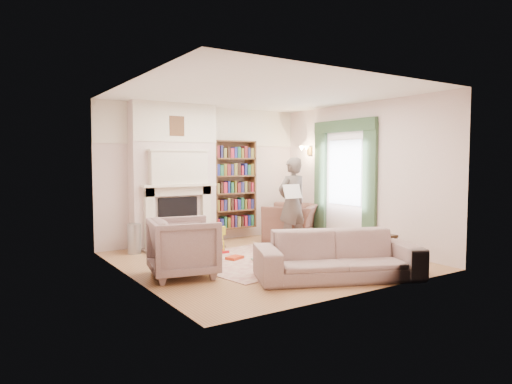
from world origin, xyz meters
TOP-DOWN VIEW (x-y plane):
  - floor at (0.00, 0.00)m, footprint 4.50×4.50m
  - ceiling at (0.00, 0.00)m, footprint 4.50×4.50m
  - wall_back at (0.00, 2.25)m, footprint 4.50×0.00m
  - wall_front at (0.00, -2.25)m, footprint 4.50×0.00m
  - wall_left at (-2.25, 0.00)m, footprint 0.00×4.50m
  - wall_right at (2.25, 0.00)m, footprint 0.00×4.50m
  - fireplace at (-0.75, 2.05)m, footprint 1.70×0.58m
  - bookcase at (0.65, 2.12)m, footprint 1.00×0.24m
  - window at (2.23, 0.40)m, footprint 0.02×0.90m
  - curtain_left at (2.20, -0.30)m, footprint 0.07×0.32m
  - curtain_right at (2.20, 1.10)m, footprint 0.07×0.32m
  - pelmet at (2.19, 0.40)m, footprint 0.09×1.70m
  - wall_sconce at (2.03, 1.50)m, footprint 0.20×0.24m
  - rug at (0.12, 0.14)m, footprint 3.12×2.59m
  - armchair_reading at (1.58, 1.30)m, footprint 1.55×1.54m
  - armchair_left at (-1.58, -0.24)m, footprint 1.12×1.10m
  - sofa at (0.23, -1.55)m, footprint 2.50×1.77m
  - man_reading at (1.13, 0.70)m, footprint 0.65×0.44m
  - newspaper at (0.98, 0.50)m, footprint 0.40×0.13m
  - coffee_table at (1.49, -1.06)m, footprint 0.72×0.48m
  - paraffin_heater at (-1.66, 1.75)m, footprint 0.26×0.26m
  - rocking_horse at (-0.49, 0.93)m, footprint 0.56×0.24m
  - board_game at (-0.08, -0.06)m, footprint 0.41×0.41m
  - game_box_lid at (-0.39, 0.32)m, footprint 0.34×0.29m
  - comic_annuals at (0.16, -0.32)m, footprint 0.57×0.48m

SIDE VIEW (x-z plane):
  - floor at x=0.00m, z-range 0.00..0.00m
  - rug at x=0.12m, z-range 0.00..0.01m
  - comic_annuals at x=0.16m, z-range 0.01..0.03m
  - board_game at x=-0.08m, z-range 0.01..0.04m
  - game_box_lid at x=-0.39m, z-range 0.01..0.06m
  - coffee_table at x=1.49m, z-range 0.00..0.45m
  - rocking_horse at x=-0.49m, z-range 0.00..0.49m
  - paraffin_heater at x=-1.66m, z-range 0.00..0.55m
  - sofa at x=0.23m, z-range 0.00..0.68m
  - armchair_reading at x=1.58m, z-range 0.00..0.76m
  - armchair_left at x=-1.58m, z-range 0.00..0.86m
  - man_reading at x=1.13m, z-range 0.00..1.75m
  - newspaper at x=0.98m, z-range 0.98..1.24m
  - bookcase at x=0.65m, z-range 0.25..2.10m
  - curtain_left at x=2.20m, z-range 0.00..2.40m
  - curtain_right at x=2.20m, z-range 0.00..2.40m
  - fireplace at x=-0.75m, z-range -0.01..2.79m
  - wall_back at x=0.00m, z-range -0.85..3.65m
  - wall_front at x=0.00m, z-range -0.85..3.65m
  - wall_left at x=-2.25m, z-range -0.85..3.65m
  - wall_right at x=2.25m, z-range -0.85..3.65m
  - window at x=2.23m, z-range 0.80..2.10m
  - wall_sconce at x=2.03m, z-range 1.78..2.02m
  - pelmet at x=2.19m, z-range 2.26..2.50m
  - ceiling at x=0.00m, z-range 2.80..2.80m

